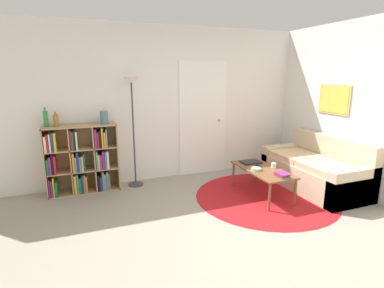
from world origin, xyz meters
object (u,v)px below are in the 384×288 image
object	(u,v)px
couch	(316,171)
bowl	(256,169)
bottle_left	(46,119)
floor_lamp	(132,98)
vase_on_shelf	(104,117)
coffee_table	(262,172)
laptop	(251,162)
bottle_middle	(56,120)
bookshelf	(81,160)
cup	(274,165)

from	to	relation	value
couch	bowl	distance (m)	1.16
couch	bottle_left	xyz separation A→B (m)	(-3.97, 1.22, 0.90)
couch	bottle_left	size ratio (longest dim) A/B	5.83
floor_lamp	vase_on_shelf	xyz separation A→B (m)	(-0.44, 0.02, -0.29)
coffee_table	laptop	xyz separation A→B (m)	(0.01, 0.34, 0.05)
floor_lamp	bottle_middle	size ratio (longest dim) A/B	8.20
couch	laptop	bearing A→B (deg)	159.85
couch	bottle_middle	world-z (taller)	bottle_middle
coffee_table	vase_on_shelf	distance (m)	2.55
laptop	vase_on_shelf	xyz separation A→B (m)	(-2.15, 0.82, 0.72)
bottle_left	vase_on_shelf	size ratio (longest dim) A/B	1.43
bowl	bookshelf	bearing A→B (deg)	153.52
bottle_left	bottle_middle	xyz separation A→B (m)	(0.13, -0.01, -0.03)
coffee_table	bottle_left	size ratio (longest dim) A/B	3.74
coffee_table	bottle_middle	bearing A→B (deg)	157.35
bookshelf	bottle_left	bearing A→B (deg)	176.10
floor_lamp	vase_on_shelf	bearing A→B (deg)	177.41
floor_lamp	cup	size ratio (longest dim) A/B	24.11
laptop	bottle_left	world-z (taller)	bottle_left
floor_lamp	bowl	xyz separation A→B (m)	(1.57, -1.17, -1.00)
bottle_left	coffee_table	bearing A→B (deg)	-21.90
couch	coffee_table	distance (m)	1.02
bottle_middle	couch	bearing A→B (deg)	-17.49
bookshelf	bottle_middle	bearing A→B (deg)	176.28
bookshelf	coffee_table	bearing A→B (deg)	-24.67
floor_lamp	bottle_middle	distance (m)	1.16
cup	vase_on_shelf	world-z (taller)	vase_on_shelf
laptop	vase_on_shelf	world-z (taller)	vase_on_shelf
coffee_table	bottle_middle	size ratio (longest dim) A/B	4.97
coffee_table	laptop	size ratio (longest dim) A/B	3.50
bowl	bottle_left	distance (m)	3.16
couch	bottle_left	bearing A→B (deg)	162.93
coffee_table	bowl	xyz separation A→B (m)	(-0.13, -0.03, 0.06)
floor_lamp	bottle_middle	world-z (taller)	floor_lamp
bottle_middle	vase_on_shelf	distance (m)	0.68
bookshelf	vase_on_shelf	xyz separation A→B (m)	(0.38, 0.00, 0.65)
laptop	bottle_left	bearing A→B (deg)	164.00
bookshelf	bowl	world-z (taller)	bookshelf
cup	bookshelf	bearing A→B (deg)	156.61
coffee_table	bookshelf	bearing A→B (deg)	155.33
coffee_table	vase_on_shelf	bearing A→B (deg)	151.57
bottle_middle	vase_on_shelf	size ratio (longest dim) A/B	1.08
couch	floor_lamp	bearing A→B (deg)	156.71
bowl	bottle_left	xyz separation A→B (m)	(-2.82, 1.22, 0.73)
cup	bottle_middle	world-z (taller)	bottle_middle
bookshelf	bottle_middle	distance (m)	0.70
bookshelf	vase_on_shelf	bearing A→B (deg)	0.03
cup	laptop	bearing A→B (deg)	116.90
bookshelf	bowl	xyz separation A→B (m)	(2.38, -1.19, -0.06)
bowl	cup	bearing A→B (deg)	3.23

